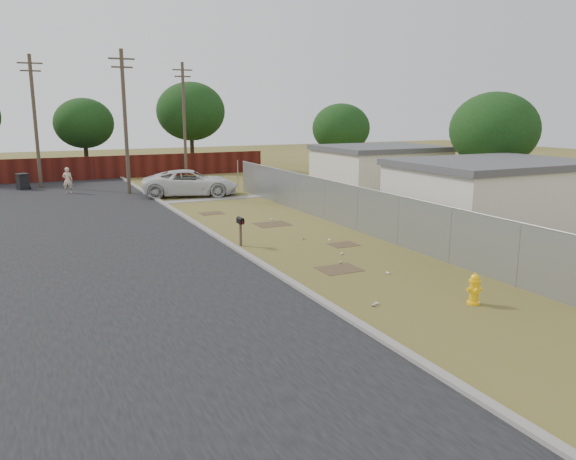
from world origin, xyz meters
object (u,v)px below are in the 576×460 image
fire_hydrant (474,289)px  pickup_truck (190,183)px  trash_bin (23,181)px  pedestrian (68,180)px  mailbox (240,223)px

fire_hydrant → pickup_truck: bearing=93.6°
pickup_truck → trash_bin: bearing=67.9°
pedestrian → trash_bin: bearing=-31.7°
fire_hydrant → trash_bin: bearing=109.6°
mailbox → pedestrian: pedestrian is taller
fire_hydrant → trash_bin: (-10.95, 30.81, 0.14)m
mailbox → trash_bin: 22.85m
mailbox → pedestrian: 19.02m
fire_hydrant → pedestrian: bearing=106.8°
mailbox → pickup_truck: size_ratio=0.20×
fire_hydrant → trash_bin: trash_bin is taller
fire_hydrant → mailbox: (-3.40, 9.25, 0.50)m
pickup_truck → pedestrian: bearing=73.8°
pedestrian → trash_bin: 4.14m
fire_hydrant → mailbox: size_ratio=0.78×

